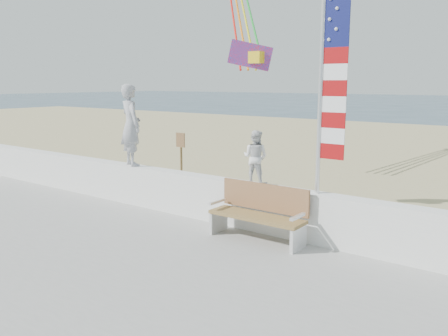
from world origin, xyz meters
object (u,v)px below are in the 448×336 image
(adult, at_px, (131,125))
(flag, at_px, (328,82))
(child, at_px, (255,157))
(bench, at_px, (259,212))

(adult, xyz_separation_m, flag, (4.84, -0.00, 0.98))
(adult, height_order, child, adult)
(flag, bearing_deg, adult, 180.00)
(child, height_order, bench, child)
(child, distance_m, bench, 1.08)
(adult, xyz_separation_m, bench, (3.81, -0.45, -1.33))
(adult, height_order, bench, adult)
(adult, bearing_deg, flag, -158.29)
(bench, relative_size, flag, 0.51)
(adult, height_order, flag, flag)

